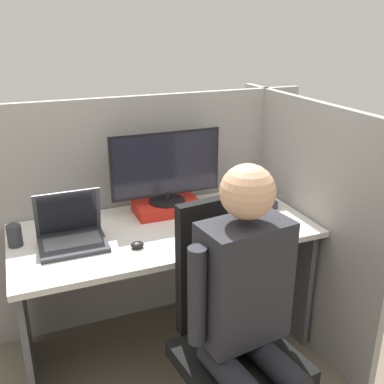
{
  "coord_description": "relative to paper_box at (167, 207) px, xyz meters",
  "views": [
    {
      "loc": [
        -0.65,
        -1.64,
        1.75
      ],
      "look_at": [
        0.08,
        0.18,
        1.0
      ],
      "focal_mm": 42.0,
      "sensor_mm": 36.0,
      "label": 1
    }
  ],
  "objects": [
    {
      "name": "paper_box",
      "position": [
        0.0,
        0.0,
        0.0
      ],
      "size": [
        0.36,
        0.21,
        0.06
      ],
      "color": "red",
      "rests_on": "desk"
    },
    {
      "name": "coffee_mug",
      "position": [
        0.37,
        -0.0,
        0.02
      ],
      "size": [
        0.09,
        0.09,
        0.1
      ],
      "color": "teal",
      "rests_on": "desk"
    },
    {
      "name": "cubicle_panel_back",
      "position": [
        -0.08,
        0.2,
        -0.09
      ],
      "size": [
        2.03,
        0.05,
        1.37
      ],
      "color": "gray",
      "rests_on": "ground"
    },
    {
      "name": "person",
      "position": [
        -0.0,
        -0.95,
        -0.04
      ],
      "size": [
        0.48,
        0.49,
        1.28
      ],
      "color": "black",
      "rests_on": "ground"
    },
    {
      "name": "stapler",
      "position": [
        0.58,
        -0.11,
        -0.01
      ],
      "size": [
        0.04,
        0.16,
        0.04
      ],
      "color": "#2D2D33",
      "rests_on": "desk"
    },
    {
      "name": "office_chair",
      "position": [
        0.02,
        -0.77,
        -0.25
      ],
      "size": [
        0.54,
        0.57,
        1.06
      ],
      "color": "black",
      "rests_on": "ground"
    },
    {
      "name": "monitor",
      "position": [
        -0.0,
        0.0,
        0.23
      ],
      "size": [
        0.61,
        0.2,
        0.4
      ],
      "color": "black",
      "rests_on": "paper_box"
    },
    {
      "name": "desk",
      "position": [
        -0.08,
        -0.19,
        -0.21
      ],
      "size": [
        1.53,
        0.72,
        0.75
      ],
      "color": "beige",
      "rests_on": "ground"
    },
    {
      "name": "cubicle_panel_right",
      "position": [
        0.71,
        -0.26,
        -0.09
      ],
      "size": [
        0.04,
        1.36,
        1.37
      ],
      "color": "gray",
      "rests_on": "ground"
    },
    {
      "name": "pen_cup",
      "position": [
        -0.8,
        -0.11,
        0.02
      ],
      "size": [
        0.07,
        0.07,
        0.1
      ],
      "color": "#28282D",
      "rests_on": "desk"
    },
    {
      "name": "mouse",
      "position": [
        -0.27,
        -0.35,
        -0.02
      ],
      "size": [
        0.06,
        0.05,
        0.03
      ],
      "color": "black",
      "rests_on": "desk"
    },
    {
      "name": "carrot_toy",
      "position": [
        0.05,
        -0.39,
        -0.01
      ],
      "size": [
        0.04,
        0.12,
        0.04
      ],
      "color": "orange",
      "rests_on": "desk"
    },
    {
      "name": "laptop",
      "position": [
        -0.55,
        -0.19,
        0.02
      ],
      "size": [
        0.31,
        0.25,
        0.26
      ],
      "color": "#2D2D33",
      "rests_on": "desk"
    }
  ]
}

